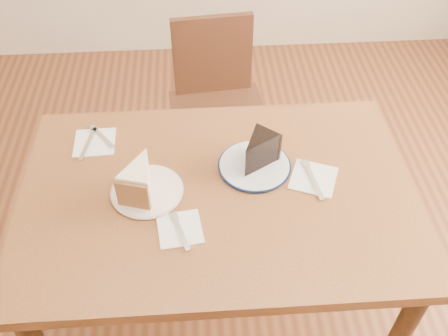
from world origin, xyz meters
TOP-DOWN VIEW (x-y plane):
  - ground at (0.00, 0.00)m, footprint 4.00×4.00m
  - table at (0.00, 0.00)m, footprint 1.20×0.80m
  - chair_far at (0.04, 0.76)m, footprint 0.45×0.45m
  - plate_cream at (-0.21, 0.01)m, footprint 0.21×0.21m
  - plate_navy at (0.12, 0.09)m, footprint 0.22×0.22m
  - carrot_cake at (-0.22, 0.01)m, footprint 0.13×0.16m
  - chocolate_cake at (0.13, 0.09)m, footprint 0.15×0.15m
  - napkin_cream at (-0.11, -0.14)m, footprint 0.14×0.14m
  - napkin_navy at (0.30, 0.03)m, footprint 0.17×0.17m
  - napkin_spare at (-0.40, 0.24)m, footprint 0.14×0.14m
  - fork_cream at (-0.11, -0.15)m, footprint 0.06×0.14m
  - knife_navy at (0.30, 0.02)m, footprint 0.04×0.17m
  - fork_spare at (-0.37, 0.26)m, footprint 0.10×0.12m
  - knife_spare at (-0.42, 0.23)m, footprint 0.04×0.16m

SIDE VIEW (x-z plane):
  - ground at x=0.00m, z-range 0.00..0.00m
  - chair_far at x=0.04m, z-range 0.05..0.89m
  - table at x=0.00m, z-range 0.28..1.03m
  - napkin_cream at x=-0.11m, z-range 0.75..0.75m
  - napkin_navy at x=0.30m, z-range 0.75..0.75m
  - napkin_spare at x=-0.40m, z-range 0.75..0.75m
  - plate_cream at x=-0.21m, z-range 0.75..0.76m
  - plate_navy at x=0.12m, z-range 0.75..0.76m
  - fork_cream at x=-0.11m, z-range 0.75..0.76m
  - knife_navy at x=0.30m, z-range 0.75..0.76m
  - fork_spare at x=-0.37m, z-range 0.75..0.76m
  - knife_spare at x=-0.42m, z-range 0.75..0.76m
  - carrot_cake at x=-0.22m, z-range 0.76..0.85m
  - chocolate_cake at x=0.13m, z-range 0.76..0.86m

